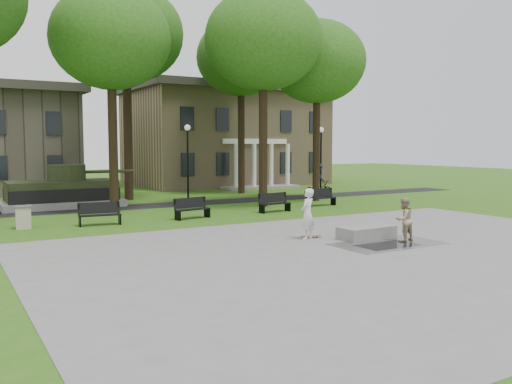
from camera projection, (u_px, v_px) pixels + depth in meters
ground at (298, 232)px, 21.95m from camera, size 120.00×120.00×0.00m
plaza at (385, 253)px, 17.65m from camera, size 22.00×16.00×0.02m
footpath at (182, 204)px, 32.26m from camera, size 44.00×2.60×0.01m
building_right at (224, 136)px, 48.95m from camera, size 17.00×12.00×8.60m
tree_1 at (111, 39)px, 27.92m from camera, size 6.20×6.20×11.63m
tree_2 at (263, 41)px, 30.20m from camera, size 6.60×6.60×12.16m
tree_3 at (317, 62)px, 33.40m from camera, size 6.00×6.00×11.19m
tree_4 at (126, 34)px, 33.78m from camera, size 7.20×7.20×13.50m
tree_5 at (241, 58)px, 38.56m from camera, size 6.40×6.40×12.44m
lamp_mid at (188, 157)px, 32.52m from camera, size 0.36×0.36×4.73m
lamp_right at (321, 155)px, 37.57m from camera, size 0.36×0.36×4.73m
tank_monument at (63, 192)px, 30.64m from camera, size 7.45×3.40×2.40m
puddle at (388, 245)px, 18.89m from camera, size 2.20×1.20×0.00m
concrete_block at (367, 232)px, 20.29m from camera, size 2.23×1.06×0.45m
skateboard at (311, 237)px, 20.39m from camera, size 0.80×0.34×0.07m
skateboarder at (308, 214)px, 20.08m from camera, size 0.82×0.73×1.89m
friend_watching at (404, 219)px, 19.61m from camera, size 0.82×0.66×1.61m
cyclist at (318, 183)px, 36.27m from camera, size 2.19×1.27×2.31m
park_bench_0 at (99, 213)px, 23.71m from camera, size 1.84×0.69×1.00m
park_bench_1 at (192, 208)px, 25.81m from camera, size 1.85×0.87×1.00m
park_bench_2 at (274, 202)px, 28.35m from camera, size 1.83×0.68×1.00m
park_bench_3 at (321, 197)px, 31.29m from camera, size 1.81×0.56×1.00m
trash_bin at (23, 217)px, 22.75m from camera, size 0.73×0.73×0.96m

